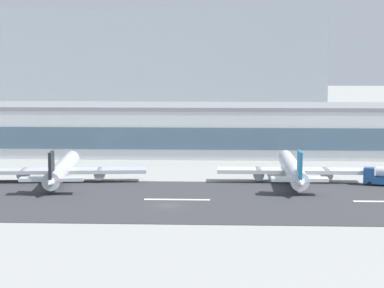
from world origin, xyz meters
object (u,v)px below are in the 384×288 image
at_px(terminal_building, 189,129).
at_px(distant_hotel_block, 139,68).
at_px(airliner_black_tail_gate_1, 62,170).
at_px(airliner_blue_tail_gate_2, 293,170).

distance_m(terminal_building, distant_hotel_block, 99.34).
distance_m(terminal_building, airliner_black_tail_gate_1, 55.89).
bearing_deg(terminal_building, airliner_black_tail_gate_1, -115.40).
xyz_separation_m(terminal_building, airliner_black_tail_gate_1, (-23.91, -50.35, -4.15)).
relative_size(distant_hotel_block, airliner_black_tail_gate_1, 3.74).
xyz_separation_m(terminal_building, airliner_blue_tail_gate_2, (24.12, -48.18, -4.08)).
relative_size(terminal_building, airliner_black_tail_gate_1, 4.96).
bearing_deg(distant_hotel_block, airliner_blue_tail_gate_2, -70.90).
xyz_separation_m(distant_hotel_block, airliner_blue_tail_gate_2, (49.48, -142.85, -20.30)).
xyz_separation_m(terminal_building, distant_hotel_block, (-25.35, 94.67, 16.21)).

